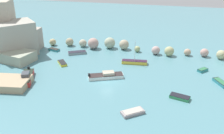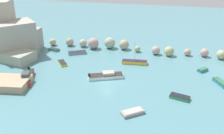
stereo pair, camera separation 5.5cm
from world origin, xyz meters
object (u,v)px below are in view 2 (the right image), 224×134
at_px(moored_boat_6, 26,60).
at_px(moored_boat_8, 106,76).
at_px(moored_boat_2, 133,112).
at_px(moored_boat_4, 134,62).
at_px(moored_boat_10, 221,83).
at_px(moored_boat_3, 27,77).
at_px(moored_boat_0, 77,53).
at_px(moored_boat_9, 203,70).
at_px(stone_dock, 9,83).
at_px(moored_boat_5, 62,63).
at_px(moored_boat_7, 180,97).
at_px(moored_boat_1, 54,50).

bearing_deg(moored_boat_6, moored_boat_8, -14.61).
height_order(moored_boat_2, moored_boat_6, moored_boat_2).
relative_size(moored_boat_4, moored_boat_10, 1.56).
xyz_separation_m(moored_boat_3, moored_boat_4, (18.61, 12.73, -0.27)).
relative_size(moored_boat_0, moored_boat_8, 0.65).
xyz_separation_m(moored_boat_6, moored_boat_9, (38.10, 3.60, 0.03)).
height_order(moored_boat_4, moored_boat_9, moored_boat_4).
bearing_deg(stone_dock, moored_boat_10, 14.84).
height_order(stone_dock, moored_boat_8, stone_dock).
xyz_separation_m(stone_dock, moored_boat_10, (37.40, 9.91, -0.35)).
relative_size(moored_boat_3, moored_boat_6, 2.14).
bearing_deg(moored_boat_2, moored_boat_4, -119.60).
bearing_deg(moored_boat_3, moored_boat_2, 51.41).
bearing_deg(moored_boat_8, moored_boat_3, 174.75).
distance_m(moored_boat_3, moored_boat_4, 22.54).
distance_m(stone_dock, moored_boat_3, 3.41).
relative_size(moored_boat_2, moored_boat_5, 1.14).
xyz_separation_m(moored_boat_5, moored_boat_7, (24.83, -8.67, 0.01)).
relative_size(stone_dock, moored_boat_1, 2.40).
relative_size(moored_boat_0, moored_boat_1, 1.53).
bearing_deg(moored_boat_9, moored_boat_6, -41.37).
height_order(stone_dock, moored_boat_9, stone_dock).
xyz_separation_m(moored_boat_3, moored_boat_5, (3.34, 8.75, -0.41)).
relative_size(moored_boat_2, moored_boat_4, 0.66).
distance_m(moored_boat_6, moored_boat_8, 20.00).
height_order(moored_boat_1, moored_boat_6, moored_boat_6).
height_order(moored_boat_0, moored_boat_9, moored_boat_0).
distance_m(moored_boat_5, moored_boat_8, 11.74).
height_order(moored_boat_8, moored_boat_10, moored_boat_8).
bearing_deg(moored_boat_9, moored_boat_0, -53.30).
bearing_deg(moored_boat_8, moored_boat_0, 109.93).
height_order(moored_boat_1, moored_boat_5, moored_boat_1).
distance_m(moored_boat_0, moored_boat_3, 15.98).
height_order(moored_boat_1, moored_boat_3, moored_boat_3).
height_order(moored_boat_5, moored_boat_8, moored_boat_8).
height_order(moored_boat_7, moored_boat_9, moored_boat_9).
bearing_deg(moored_boat_0, moored_boat_8, -74.70).
relative_size(stone_dock, moored_boat_4, 1.26).
relative_size(moored_boat_2, moored_boat_9, 1.57).
xyz_separation_m(moored_boat_4, moored_boat_10, (16.92, -5.67, -0.07)).
relative_size(moored_boat_1, moored_boat_3, 0.45).
bearing_deg(moored_boat_7, moored_boat_10, -120.60).
xyz_separation_m(moored_boat_5, moored_boat_10, (32.19, -1.69, 0.07)).
bearing_deg(moored_boat_1, moored_boat_7, -10.90).
xyz_separation_m(moored_boat_1, moored_boat_9, (34.93, -3.98, 0.03)).
bearing_deg(moored_boat_8, moored_boat_9, -0.89).
bearing_deg(moored_boat_9, moored_boat_10, 71.40).
height_order(moored_boat_2, moored_boat_8, moored_boat_8).
distance_m(moored_boat_5, moored_boat_7, 26.30).
xyz_separation_m(moored_boat_7, moored_boat_10, (7.36, 6.98, 0.05)).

